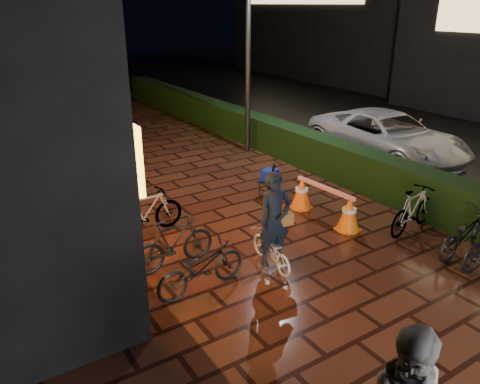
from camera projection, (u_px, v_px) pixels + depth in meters
ground at (355, 281)px, 7.98m from camera, size 80.00×80.00×0.00m
asphalt_road at (433, 138)px, 16.41m from camera, size 11.00×60.00×0.01m
hedge at (251, 128)px, 15.68m from camera, size 0.70×20.00×1.00m
van at (387, 136)px, 13.93m from camera, size 2.52×5.17×1.42m
lamp_post_hedge at (248, 51)px, 13.85m from camera, size 0.52×0.30×5.61m
lamp_post_sf at (28, 53)px, 12.72m from camera, size 0.55×0.17×5.70m
cyclist at (273, 233)px, 8.16m from camera, size 0.68×1.30×1.81m
traffic_barrier at (324, 202)px, 10.17m from camera, size 0.57×1.89×0.76m
cart_assembly at (270, 177)px, 11.39m from camera, size 0.61×0.65×0.94m
parked_bikes_storefront at (141, 210)px, 9.59m from camera, size 1.85×5.82×0.96m
parked_bikes_hedge at (456, 228)px, 8.83m from camera, size 1.70×2.30×0.96m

